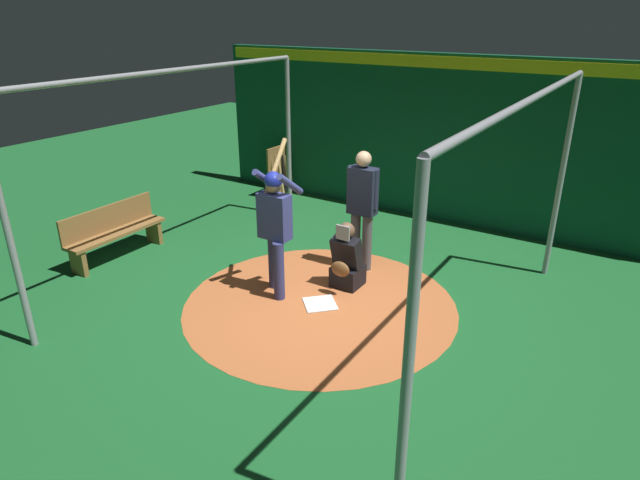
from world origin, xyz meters
TOP-DOWN VIEW (x-y plane):
  - ground_plane at (0.00, 0.00)m, footprint 25.47×25.47m
  - dirt_circle at (0.00, 0.00)m, footprint 3.68×3.68m
  - home_plate at (0.00, 0.00)m, footprint 0.59×0.59m
  - batter at (0.02, -0.70)m, footprint 0.68×0.49m
  - catcher at (-0.65, 0.04)m, footprint 0.58×0.40m
  - umpire at (-1.31, -0.09)m, footprint 0.23×0.49m
  - back_wall at (-4.05, 0.00)m, footprint 0.22×9.47m
  - cage_frame at (0.00, 0.00)m, footprint 5.36×4.81m
  - bat_rack at (-3.81, -3.31)m, footprint 1.18×0.20m
  - bench at (0.44, -3.60)m, footprint 1.70×0.36m

SIDE VIEW (x-z plane):
  - ground_plane at x=0.00m, z-range 0.00..0.00m
  - dirt_circle at x=0.00m, z-range 0.00..0.01m
  - home_plate at x=0.00m, z-range 0.01..0.02m
  - catcher at x=-0.65m, z-range -0.10..0.89m
  - bench at x=0.44m, z-range 0.02..0.87m
  - bat_rack at x=-3.81m, z-range -0.03..1.02m
  - umpire at x=-1.31m, z-range 0.12..1.96m
  - batter at x=0.02m, z-range 0.02..2.13m
  - back_wall at x=-4.05m, z-range 0.01..3.02m
  - cage_frame at x=0.00m, z-range 0.58..3.54m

